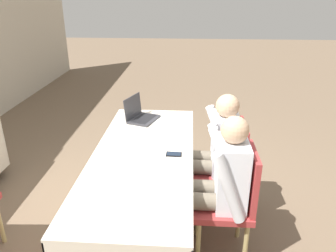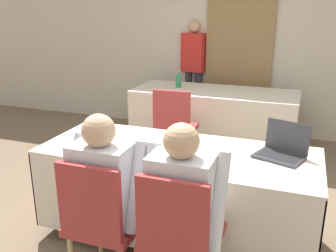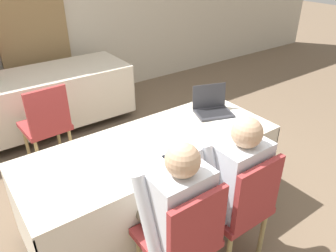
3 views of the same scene
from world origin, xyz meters
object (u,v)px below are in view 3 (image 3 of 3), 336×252
Objects in this scene: laptop at (212,108)px; cell_phone at (171,159)px; chair_near_left at (183,238)px; person_checkered_shirt at (173,209)px; chair_far_spare at (47,123)px; chair_near_right at (240,204)px; person_white_shirt at (231,179)px.

laptop is 3.04× the size of cell_phone.
person_checkered_shirt is (-0.00, 0.10, 0.16)m from chair_near_left.
person_checkered_shirt reaches higher than chair_far_spare.
person_checkered_shirt is at bearing -123.71° from laptop.
chair_near_right is at bearing -58.80° from cell_phone.
chair_near_left is at bearing 92.35° from chair_far_spare.
cell_phone is 0.14× the size of chair_near_right.
person_white_shirt reaches higher than chair_near_left.
cell_phone is 0.58m from chair_near_right.
chair_near_right and chair_far_spare have the same top height.
person_checkered_shirt is at bearing -90.00° from chair_near_left.
chair_near_right is 0.54m from person_checkered_shirt.
chair_near_right is 0.78× the size of person_white_shirt.
person_checkered_shirt is (-0.99, -0.74, -0.11)m from laptop.
laptop reaches higher than chair_far_spare.
chair_near_left and chair_near_right have the same top height.
person_checkered_shirt is (-0.24, -0.36, -0.07)m from cell_phone.
chair_near_right is 0.78× the size of person_checkered_shirt.
laptop is 1.67m from chair_far_spare.
person_white_shirt is at bearing -168.31° from chair_near_left.
chair_near_left is 0.19m from person_checkered_shirt.
person_white_shirt is (0.50, 0.00, 0.00)m from person_checkered_shirt.
person_white_shirt is at bearing -52.14° from cell_phone.
cell_phone is at bearing -117.85° from chair_near_left.
person_white_shirt is (0.26, -0.36, -0.07)m from cell_phone.
chair_far_spare is at bearing -69.21° from person_white_shirt.
laptop is at bearing 132.88° from chair_far_spare.
chair_near_right is at bearing 168.31° from person_checkered_shirt.
person_white_shirt is (-0.49, -0.74, -0.11)m from laptop.
person_checkered_shirt is (-0.50, 0.10, 0.16)m from chair_near_right.
laptop is 0.42× the size of chair_far_spare.
chair_near_right is (0.26, -0.46, -0.23)m from cell_phone.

